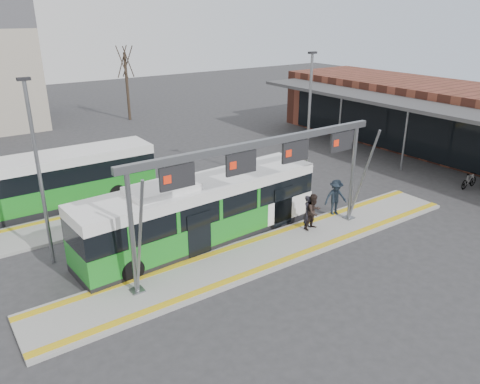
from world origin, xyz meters
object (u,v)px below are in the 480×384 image
object	(u,v)px
passenger_a	(308,212)
passenger_c	(336,197)
passenger_b	(314,212)
hero_bus	(201,212)
gantry	(264,163)

from	to	relation	value
passenger_a	passenger_c	distance (m)	2.41
passenger_b	passenger_c	size ratio (longest dim) A/B	0.95
hero_bus	passenger_a	distance (m)	5.41
passenger_a	passenger_b	size ratio (longest dim) A/B	0.93
passenger_a	passenger_c	bearing A→B (deg)	-5.53
passenger_a	passenger_c	world-z (taller)	passenger_c
passenger_b	passenger_c	distance (m)	2.30
gantry	hero_bus	world-z (taller)	gantry
hero_bus	passenger_c	xyz separation A→B (m)	(7.34, -1.64, -0.41)
gantry	passenger_a	distance (m)	4.62
passenger_b	passenger_a	bearing A→B (deg)	122.02
gantry	passenger_b	size ratio (longest dim) A/B	6.97
gantry	passenger_c	size ratio (longest dim) A/B	6.62
hero_bus	passenger_a	bearing A→B (deg)	-25.84
passenger_a	passenger_c	xyz separation A→B (m)	(2.37, 0.43, 0.11)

